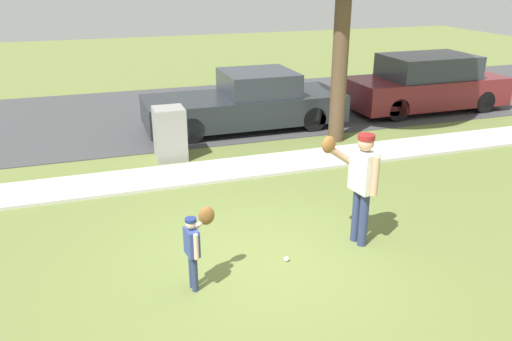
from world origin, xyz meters
TOP-DOWN VIEW (x-y plane):
  - ground_plane at (0.00, 3.50)m, footprint 48.00×48.00m
  - sidewalk_strip at (0.00, 3.60)m, footprint 36.00×1.20m
  - road_surface at (0.00, 8.60)m, footprint 36.00×6.80m
  - person_adult at (1.57, 0.02)m, footprint 0.77×0.62m
  - person_child at (-1.01, -0.36)m, footprint 0.46×0.47m
  - baseball at (0.35, -0.16)m, footprint 0.07×0.07m
  - utility_cabinet at (-0.49, 4.72)m, footprint 0.66×0.66m
  - parked_pickup_dark at (1.86, 6.49)m, footprint 5.20×1.95m
  - parked_suv_maroon at (7.46, 6.57)m, footprint 4.70×1.90m

SIDE VIEW (x-z plane):
  - ground_plane at x=0.00m, z-range 0.00..0.00m
  - road_surface at x=0.00m, z-range 0.00..0.02m
  - sidewalk_strip at x=0.00m, z-range 0.00..0.06m
  - baseball at x=0.35m, z-range 0.00..0.07m
  - utility_cabinet at x=-0.49m, z-range 0.00..1.17m
  - parked_pickup_dark at x=1.86m, z-range -0.06..1.41m
  - person_child at x=-1.01m, z-range 0.17..1.25m
  - parked_suv_maroon at x=7.46m, z-range -0.02..1.60m
  - person_adult at x=1.57m, z-range 0.22..1.97m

